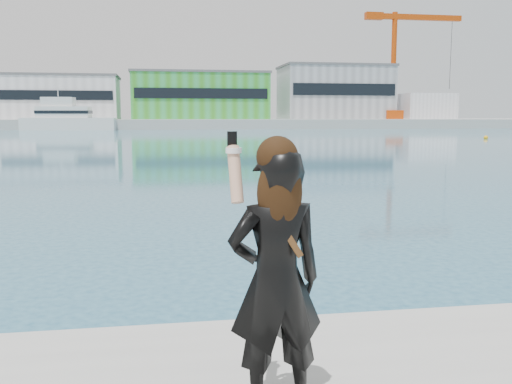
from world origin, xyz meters
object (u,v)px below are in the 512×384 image
(dock_crane, at_px, (399,62))
(buoy_near, at_px, (486,139))
(motor_yacht, at_px, (67,118))
(woman, at_px, (276,273))

(dock_crane, bearing_deg, buoy_near, -104.74)
(dock_crane, relative_size, motor_yacht, 1.34)
(buoy_near, bearing_deg, motor_yacht, 135.53)
(dock_crane, height_order, woman, dock_crane)
(dock_crane, xyz_separation_m, motor_yacht, (-71.84, -11.17, -12.76))
(motor_yacht, distance_m, woman, 112.84)
(woman, bearing_deg, dock_crane, -119.30)
(dock_crane, distance_m, buoy_near, 68.80)
(buoy_near, xyz_separation_m, woman, (-36.69, -57.64, 1.65))
(dock_crane, height_order, motor_yacht, dock_crane)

